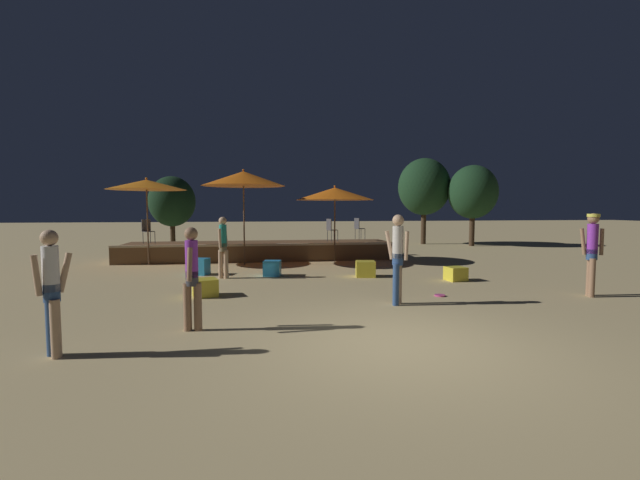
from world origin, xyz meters
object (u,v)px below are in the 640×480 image
(person_1, at_px, (192,275))
(bistro_chair_1, at_px, (147,229))
(person_4, at_px, (223,245))
(cube_seat_1, at_px, (201,267))
(person_3, at_px, (398,254))
(patio_umbrella_0, at_px, (243,179))
(person_0, at_px, (52,288))
(cube_seat_0, at_px, (272,268))
(background_tree_1, at_px, (172,202))
(patio_umbrella_1, at_px, (335,194))
(cube_seat_4, at_px, (205,287))
(patio_umbrella_2, at_px, (146,185))
(bistro_chair_0, at_px, (331,228))
(background_tree_2, at_px, (424,187))
(person_2, at_px, (592,248))
(frisbee_disc, at_px, (440,295))
(background_tree_0, at_px, (473,192))
(bistro_chair_2, at_px, (358,226))
(cube_seat_2, at_px, (365,269))
(cube_seat_3, at_px, (456,274))

(person_1, bearing_deg, bistro_chair_1, 110.36)
(person_1, relative_size, person_4, 0.96)
(cube_seat_1, distance_m, person_1, 6.16)
(person_3, bearing_deg, cube_seat_1, -98.45)
(patio_umbrella_0, distance_m, person_0, 9.71)
(cube_seat_0, bearing_deg, person_3, -60.40)
(cube_seat_1, xyz_separation_m, bistro_chair_1, (-2.33, 3.53, 0.99))
(person_0, height_order, background_tree_1, background_tree_1)
(patio_umbrella_1, xyz_separation_m, cube_seat_4, (-4.10, -5.71, -2.35))
(patio_umbrella_2, bearing_deg, bistro_chair_0, 7.61)
(patio_umbrella_2, xyz_separation_m, person_0, (1.01, -9.68, -1.89))
(patio_umbrella_2, bearing_deg, background_tree_2, 28.25)
(person_1, relative_size, person_2, 0.90)
(cube_seat_1, xyz_separation_m, frisbee_disc, (5.80, -4.12, -0.23))
(patio_umbrella_0, height_order, person_1, patio_umbrella_0)
(background_tree_0, bearing_deg, frisbee_disc, -121.09)
(cube_seat_0, height_order, bistro_chair_2, bistro_chair_2)
(background_tree_0, height_order, background_tree_2, background_tree_2)
(person_1, distance_m, person_2, 8.70)
(cube_seat_0, height_order, person_1, person_1)
(bistro_chair_2, xyz_separation_m, background_tree_0, (7.12, 3.55, 1.63))
(patio_umbrella_0, relative_size, patio_umbrella_1, 1.16)
(background_tree_2, bearing_deg, bistro_chair_1, -155.47)
(cube_seat_4, bearing_deg, patio_umbrella_2, 113.76)
(cube_seat_0, xyz_separation_m, bistro_chair_1, (-4.46, 4.07, 1.01))
(patio_umbrella_0, xyz_separation_m, frisbee_disc, (4.53, -6.20, -3.02))
(bistro_chair_0, bearing_deg, background_tree_2, -66.39)
(person_0, bearing_deg, patio_umbrella_0, 124.74)
(cube_seat_0, bearing_deg, cube_seat_1, 165.73)
(bistro_chair_0, bearing_deg, person_4, 117.41)
(cube_seat_2, bearing_deg, frisbee_disc, -72.29)
(patio_umbrella_0, relative_size, cube_seat_3, 6.16)
(cube_seat_4, bearing_deg, bistro_chair_0, 58.50)
(patio_umbrella_2, relative_size, bistro_chair_1, 3.43)
(person_3, height_order, bistro_chair_0, person_3)
(cube_seat_2, xyz_separation_m, person_1, (-4.24, -4.98, 0.69))
(patio_umbrella_0, relative_size, person_3, 1.80)
(cube_seat_3, relative_size, bistro_chair_0, 0.61)
(person_4, relative_size, bistro_chair_0, 1.96)
(person_0, xyz_separation_m, person_1, (1.68, 1.00, -0.02))
(patio_umbrella_0, xyz_separation_m, cube_seat_2, (3.57, -3.20, -2.81))
(cube_seat_3, relative_size, person_4, 0.31)
(background_tree_2, bearing_deg, person_4, -134.72)
(patio_umbrella_0, xyz_separation_m, cube_seat_3, (5.87, -4.26, -2.85))
(cube_seat_4, height_order, frisbee_disc, cube_seat_4)
(cube_seat_0, height_order, cube_seat_1, cube_seat_1)
(patio_umbrella_1, distance_m, person_3, 7.36)
(cube_seat_1, height_order, bistro_chair_1, bistro_chair_1)
(frisbee_disc, bearing_deg, cube_seat_3, 55.30)
(cube_seat_0, height_order, person_0, person_0)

